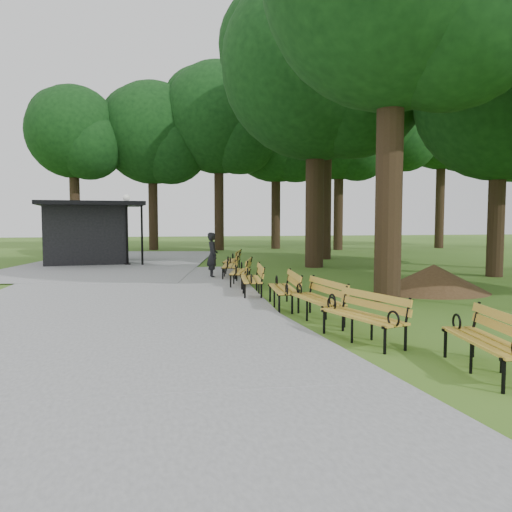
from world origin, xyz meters
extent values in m
plane|color=#39651D|center=(0.00, 0.00, 0.00)|extent=(100.00, 100.00, 0.00)
cube|color=gray|center=(-4.00, 3.00, 0.03)|extent=(12.00, 38.00, 0.06)
imported|color=black|center=(-0.94, 7.17, 0.82)|extent=(0.47, 0.65, 1.65)
cylinder|color=black|center=(-4.30, 12.58, 1.49)|extent=(0.10, 0.10, 2.99)
sphere|color=white|center=(-4.30, 12.58, 3.08)|extent=(0.32, 0.32, 0.32)
cone|color=#47301C|center=(5.04, 2.34, 0.41)|extent=(2.76, 2.76, 0.82)
cylinder|color=black|center=(3.05, 1.17, 3.76)|extent=(0.70, 0.70, 7.52)
cylinder|color=black|center=(9.39, 5.65, 3.01)|extent=(0.60, 0.60, 6.01)
sphere|color=black|center=(9.39, 5.65, 6.58)|extent=(6.09, 6.09, 6.09)
cylinder|color=black|center=(3.87, 10.36, 4.00)|extent=(0.80, 0.80, 8.01)
sphere|color=black|center=(3.87, 10.36, 8.76)|extent=(8.17, 8.17, 8.17)
cylinder|color=black|center=(5.69, 14.61, 4.31)|extent=(0.76, 0.76, 8.62)
sphere|color=black|center=(5.69, 14.61, 9.42)|extent=(7.57, 7.57, 7.57)
camera|label=1|loc=(-2.72, -11.16, 2.16)|focal=35.61mm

